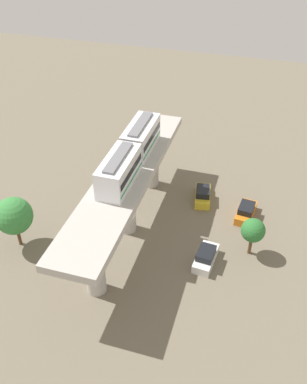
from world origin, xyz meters
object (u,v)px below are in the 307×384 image
parked_car_orange (246,212)px  parked_car_yellow (203,195)px  parked_car_white (206,257)px  tree_mid_lot (14,216)px  tree_near_viaduct (253,231)px  train (131,153)px

parked_car_orange → parked_car_yellow: size_ratio=0.98×
parked_car_orange → parked_car_white: 9.08m
parked_car_orange → tree_mid_lot: bearing=33.2°
parked_car_white → tree_near_viaduct: (-4.20, -2.67, 2.44)m
tree_near_viaduct → tree_mid_lot: size_ratio=0.74×
parked_car_orange → tree_near_viaduct: (-1.09, 5.86, 2.44)m
parked_car_yellow → tree_mid_lot: tree_mid_lot is taller
tree_near_viaduct → parked_car_orange: bearing=-79.5°
parked_car_white → parked_car_yellow: size_ratio=0.98×
parked_car_yellow → tree_mid_lot: 22.24m
parked_car_yellow → parked_car_white: bearing=93.2°
tree_mid_lot → tree_near_viaduct: bearing=-166.5°
parked_car_white → tree_near_viaduct: bearing=-142.4°
train → parked_car_white: train is taller
parked_car_white → parked_car_yellow: (2.38, -10.25, 0.00)m
train → parked_car_orange: 15.66m
train → tree_near_viaduct: train is taller
train → parked_car_yellow: size_ratio=3.05×
tree_near_viaduct → tree_mid_lot: tree_mid_lot is taller
parked_car_orange → parked_car_yellow: (5.49, -1.72, 0.00)m
tree_mid_lot → train: bearing=-144.7°
parked_car_white → tree_mid_lot: (19.87, 3.10, 3.27)m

